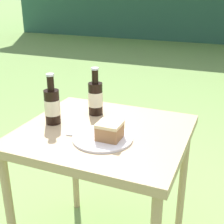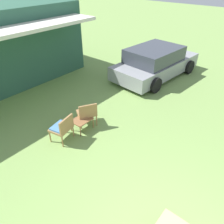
{
  "view_description": "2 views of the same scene",
  "coord_description": "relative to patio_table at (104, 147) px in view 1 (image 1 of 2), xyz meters",
  "views": [
    {
      "loc": [
        0.53,
        -1.17,
        1.35
      ],
      "look_at": [
        0.0,
        0.1,
        0.8
      ],
      "focal_mm": 50.0,
      "sensor_mm": 36.0,
      "label": 1
    },
    {
      "loc": [
        -1.85,
        -0.34,
        4.11
      ],
      "look_at": [
        1.87,
        2.75,
        0.9
      ],
      "focal_mm": 35.0,
      "sensor_mm": 36.0,
      "label": 2
    }
  ],
  "objects": [
    {
      "name": "fork",
      "position": [
        -0.05,
        -0.1,
        0.09
      ],
      "size": [
        0.17,
        0.03,
        0.01
      ],
      "color": "silver",
      "rests_on": "patio_table"
    },
    {
      "name": "loose_bottle_cap",
      "position": [
        0.07,
        -0.03,
        0.09
      ],
      "size": [
        0.03,
        0.03,
        0.01
      ],
      "color": "silver",
      "rests_on": "patio_table"
    },
    {
      "name": "cake_on_plate",
      "position": [
        0.05,
        -0.09,
        0.11
      ],
      "size": [
        0.26,
        0.26,
        0.08
      ],
      "color": "white",
      "rests_on": "patio_table"
    },
    {
      "name": "cola_bottle_far",
      "position": [
        -0.25,
        -0.02,
        0.18
      ],
      "size": [
        0.07,
        0.07,
        0.24
      ],
      "color": "black",
      "rests_on": "patio_table"
    },
    {
      "name": "cola_bottle_near",
      "position": [
        -0.11,
        0.16,
        0.18
      ],
      "size": [
        0.07,
        0.07,
        0.24
      ],
      "color": "black",
      "rests_on": "patio_table"
    },
    {
      "name": "patio_table",
      "position": [
        0.0,
        0.0,
        0.0
      ],
      "size": [
        0.75,
        0.68,
        0.75
      ],
      "color": "tan",
      "rests_on": "ground_plane"
    }
  ]
}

